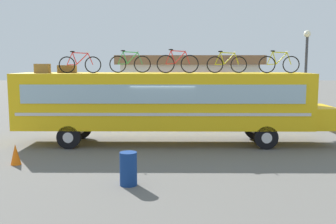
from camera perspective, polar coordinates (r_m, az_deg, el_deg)
The scene contains 13 objects.
ground_plane at distance 16.36m, azimuth -0.71°, elevation -4.66°, with size 120.00×120.00×0.00m, color #605E59.
bus at distance 16.08m, azimuth -0.03°, elevation 1.62°, with size 13.13×2.39×2.96m.
luggage_bag_1 at distance 16.52m, azimuth -18.05°, elevation 6.13°, with size 0.56×0.41×0.38m, color olive.
luggage_bag_2 at distance 16.73m, azimuth -14.67°, elevation 6.16°, with size 0.74×0.34×0.32m, color olive.
rooftop_bicycle_1 at distance 16.21m, azimuth -12.89°, elevation 6.94°, with size 1.74×0.44×0.90m.
rooftop_bicycle_2 at distance 16.48m, azimuth -5.64°, elevation 7.16°, with size 1.76×0.44×0.95m.
rooftop_bicycle_3 at distance 15.83m, azimuth 1.42°, elevation 7.22°, with size 1.72×0.44×0.98m.
rooftop_bicycle_4 at distance 16.21m, azimuth 8.66°, elevation 7.05°, with size 1.67×0.44×0.91m.
rooftop_bicycle_5 at distance 16.45m, azimuth 16.06°, elevation 6.87°, with size 1.67×0.44×0.92m.
roadside_building at distance 29.36m, azimuth 2.97°, elevation 4.53°, with size 10.21×6.60×3.90m.
trash_bin at distance 10.84m, azimuth -5.87°, elevation -8.33°, with size 0.48×0.48×0.94m, color navy.
traffic_cone at distance 13.91m, azimuth -21.58°, elevation -5.83°, with size 0.35×0.35×0.70m, color orange.
street_lamp at distance 21.86m, azimuth 19.70°, elevation 6.57°, with size 0.37×0.37×5.08m.
Camera 1 is at (0.34, -16.00, 3.37)m, focal length 41.29 mm.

